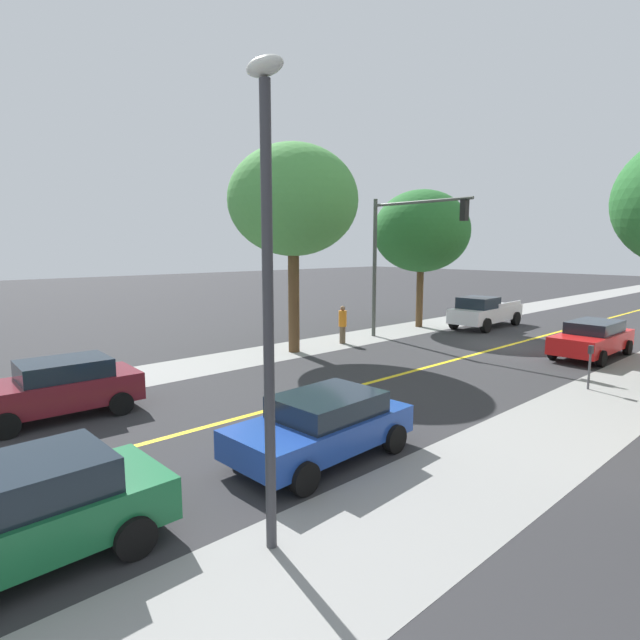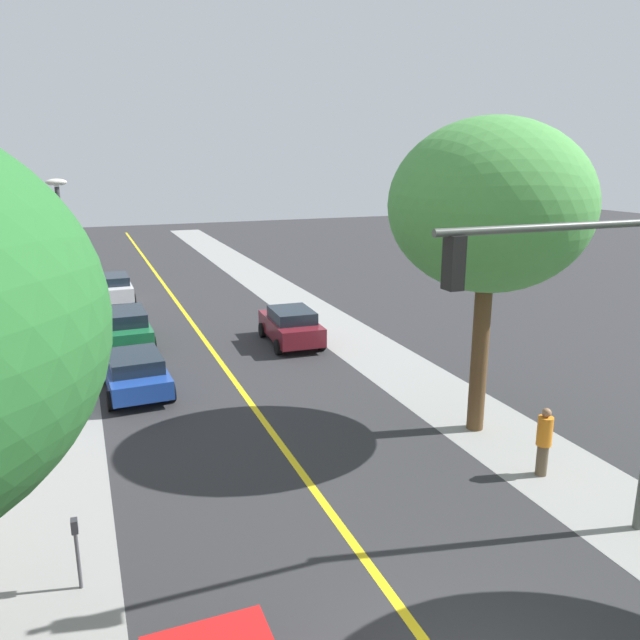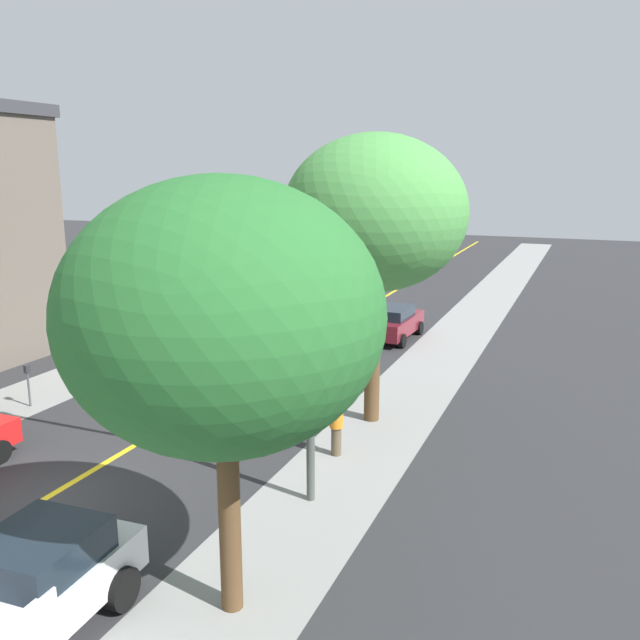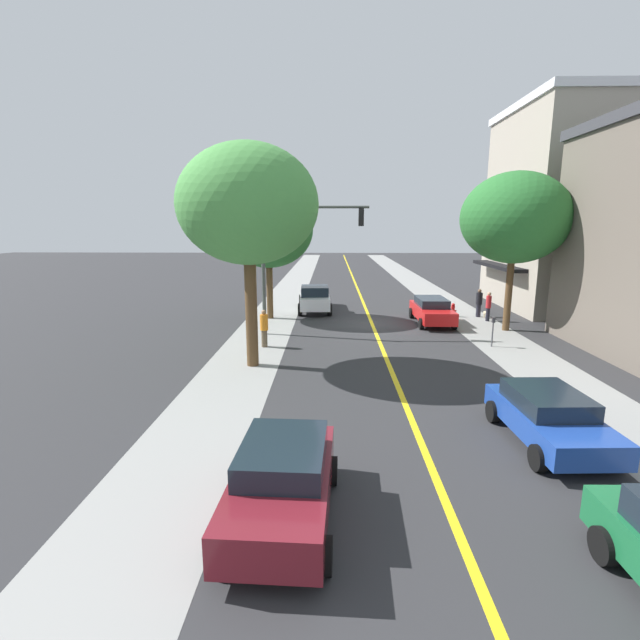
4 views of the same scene
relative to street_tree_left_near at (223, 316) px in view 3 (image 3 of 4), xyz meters
name	(u,v)px [view 3 (image 3 of 4)]	position (x,y,z in m)	size (l,w,h in m)	color
ground_plane	(36,504)	(-6.24, 1.54, -5.45)	(140.00, 140.00, 0.00)	#2D2D30
sidewalk_right	(266,560)	(-0.10, 1.54, -5.44)	(3.10, 126.00, 0.01)	gray
road_centerline_stripe	(36,504)	(-6.24, 1.54, -5.44)	(0.20, 126.00, 0.00)	yellow
street_tree_left_near	(223,316)	(0.00, 0.00, 0.00)	(5.41, 5.41, 7.76)	brown
street_tree_left_far	(375,214)	(-0.56, 9.83, 1.05)	(5.52, 5.52, 8.87)	brown
parking_meter	(28,379)	(-11.55, 6.59, -4.50)	(0.12, 0.18, 1.44)	#4C4C51
traffic_light_mast	(246,304)	(-1.90, 4.25, -0.73)	(5.55, 0.32, 6.95)	#474C47
street_lamp	(222,241)	(-11.53, 19.36, -1.13)	(0.70, 0.36, 7.08)	#38383D
maroon_sedan_right_curb	(392,322)	(-2.86, 19.96, -4.63)	(2.22, 4.18, 1.56)	maroon
green_sedan_left_curb	(287,302)	(-9.49, 22.47, -4.64)	(2.15, 4.59, 1.54)	#196638
blue_sedan_left_curb	(229,326)	(-9.63, 16.53, -4.70)	(2.26, 4.26, 1.40)	#1E429E
white_sedan_left_curb	(343,278)	(-9.45, 31.09, -4.64)	(2.08, 4.27, 1.53)	silver
white_pickup_truck	(5,609)	(-2.70, -2.53, -4.54)	(2.40, 5.56, 1.80)	silver
pedestrian_orange_shirt	(336,423)	(-0.62, 6.89, -4.49)	(0.38, 0.38, 1.81)	brown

